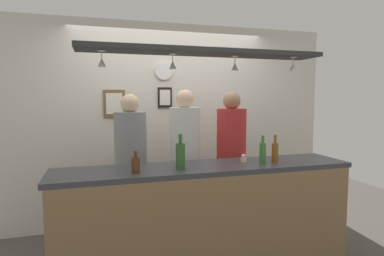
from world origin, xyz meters
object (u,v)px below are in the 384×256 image
at_px(bottle_beer_brown_stubby, 136,164).
at_px(picture_frame_crest, 165,97).
at_px(cupcake, 244,158).
at_px(wall_clock, 164,71).
at_px(person_left_grey_shirt, 131,157).
at_px(bottle_beer_amber_tall, 275,152).
at_px(person_right_red_shirt, 231,151).
at_px(bottle_beer_green_import, 263,152).
at_px(bottle_champagne_green, 180,155).
at_px(picture_frame_caricature, 114,104).
at_px(person_middle_white_patterned_shirt, 185,152).

xyz_separation_m(bottle_beer_brown_stubby, picture_frame_crest, (0.56, 1.52, 0.54)).
height_order(cupcake, picture_frame_crest, picture_frame_crest).
height_order(picture_frame_crest, wall_clock, wall_clock).
height_order(person_left_grey_shirt, bottle_beer_amber_tall, person_left_grey_shirt).
height_order(person_right_red_shirt, bottle_beer_amber_tall, person_right_red_shirt).
bearing_deg(bottle_beer_green_import, bottle_champagne_green, -179.32).
bearing_deg(person_left_grey_shirt, person_right_red_shirt, 0.00).
distance_m(person_right_red_shirt, picture_frame_caricature, 1.55).
bearing_deg(picture_frame_caricature, bottle_beer_amber_tall, -46.39).
xyz_separation_m(cupcake, picture_frame_caricature, (-1.11, 1.36, 0.50)).
height_order(picture_frame_crest, picture_frame_caricature, picture_frame_crest).
distance_m(person_left_grey_shirt, bottle_beer_brown_stubby, 0.84).
xyz_separation_m(picture_frame_caricature, wall_clock, (0.62, -0.01, 0.41)).
relative_size(person_right_red_shirt, cupcake, 21.98).
distance_m(bottle_beer_brown_stubby, picture_frame_caricature, 1.59).
xyz_separation_m(bottle_beer_amber_tall, cupcake, (-0.27, 0.10, -0.06)).
distance_m(bottle_beer_green_import, wall_clock, 1.80).
xyz_separation_m(bottle_beer_amber_tall, bottle_beer_green_import, (-0.14, -0.01, 0.00)).
xyz_separation_m(person_middle_white_patterned_shirt, bottle_champagne_green, (-0.26, -0.79, 0.11)).
bearing_deg(person_right_red_shirt, bottle_beer_brown_stubby, -145.16).
bearing_deg(wall_clock, bottle_beer_green_import, -66.72).
relative_size(bottle_beer_green_import, picture_frame_caricature, 0.76).
bearing_deg(person_left_grey_shirt, bottle_beer_green_import, -34.61).
distance_m(picture_frame_caricature, wall_clock, 0.75).
xyz_separation_m(person_middle_white_patterned_shirt, bottle_beer_green_import, (0.53, -0.78, 0.09)).
bearing_deg(bottle_beer_green_import, bottle_beer_amber_tall, 3.83).
height_order(person_left_grey_shirt, person_right_red_shirt, person_right_red_shirt).
bearing_deg(bottle_beer_green_import, picture_frame_caricature, 130.51).
bearing_deg(bottle_beer_brown_stubby, bottle_beer_amber_tall, 2.85).
bearing_deg(bottle_beer_green_import, bottle_beer_brown_stubby, -177.26).
height_order(bottle_beer_brown_stubby, picture_frame_caricature, picture_frame_caricature).
height_order(person_middle_white_patterned_shirt, bottle_beer_green_import, person_middle_white_patterned_shirt).
relative_size(bottle_champagne_green, cupcake, 3.85).
distance_m(bottle_beer_amber_tall, bottle_champagne_green, 0.93).
xyz_separation_m(bottle_beer_green_import, picture_frame_caricature, (-1.25, 1.46, 0.43)).
xyz_separation_m(bottle_beer_brown_stubby, bottle_champagne_green, (0.39, 0.05, 0.05)).
xyz_separation_m(person_middle_white_patterned_shirt, picture_frame_crest, (-0.08, 0.68, 0.60)).
bearing_deg(bottle_champagne_green, picture_frame_caricature, 107.36).
bearing_deg(bottle_beer_green_import, wall_clock, 113.28).
distance_m(person_right_red_shirt, bottle_beer_green_import, 0.79).
relative_size(bottle_beer_brown_stubby, cupcake, 2.31).
xyz_separation_m(cupcake, picture_frame_crest, (-0.47, 1.36, 0.57)).
bearing_deg(wall_clock, picture_frame_crest, 22.94).
xyz_separation_m(person_right_red_shirt, picture_frame_crest, (-0.64, 0.68, 0.62)).
height_order(bottle_beer_green_import, picture_frame_caricature, picture_frame_caricature).
bearing_deg(picture_frame_crest, wall_clock, -157.06).
bearing_deg(bottle_beer_green_import, cupcake, 142.83).
bearing_deg(bottle_beer_amber_tall, person_left_grey_shirt, 148.65).
xyz_separation_m(person_left_grey_shirt, bottle_champagne_green, (0.34, -0.79, 0.14)).
bearing_deg(wall_clock, person_left_grey_shirt, -126.55).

